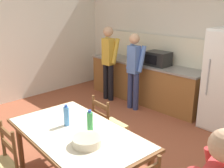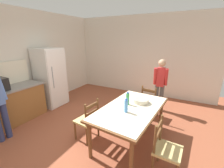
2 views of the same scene
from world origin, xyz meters
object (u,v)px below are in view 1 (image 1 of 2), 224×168
at_px(paper_bag, 135,53).
at_px(person_at_counter, 134,68).
at_px(microwave, 158,59).
at_px(serving_bowl, 87,141).
at_px(dining_table, 77,138).
at_px(person_at_sink, 109,60).
at_px(bottle_off_centre, 90,122).
at_px(bottle_near_centre, 66,116).
at_px(chair_side_far_left, 108,126).

bearing_deg(paper_bag, person_at_counter, -50.26).
height_order(microwave, serving_bowl, microwave).
relative_size(microwave, paper_bag, 1.39).
distance_m(dining_table, person_at_sink, 3.15).
bearing_deg(serving_bowl, person_at_counter, 121.05).
xyz_separation_m(serving_bowl, person_at_counter, (-1.51, 2.51, 0.08)).
height_order(bottle_off_centre, person_at_counter, person_at_counter).
xyz_separation_m(bottle_near_centre, serving_bowl, (0.53, -0.12, -0.07)).
distance_m(microwave, chair_side_far_left, 2.28).
relative_size(bottle_off_centre, serving_bowl, 0.84).
bearing_deg(bottle_off_centre, chair_side_far_left, 122.05).
distance_m(microwave, paper_bag, 0.65).
relative_size(serving_bowl, person_at_sink, 0.19).
relative_size(dining_table, person_at_sink, 1.10).
relative_size(bottle_near_centre, person_at_counter, 0.17).
bearing_deg(person_at_counter, person_at_sink, 88.50).
height_order(dining_table, bottle_off_centre, bottle_off_centre).
bearing_deg(person_at_counter, paper_bag, 39.74).
xyz_separation_m(bottle_near_centre, person_at_sink, (-1.76, 2.41, 0.06)).
distance_m(person_at_sink, person_at_counter, 0.79).
distance_m(paper_bag, chair_side_far_left, 2.55).
xyz_separation_m(dining_table, bottle_off_centre, (0.10, 0.12, 0.20)).
xyz_separation_m(serving_bowl, chair_side_far_left, (-0.65, 0.93, -0.39)).
height_order(microwave, person_at_counter, person_at_counter).
distance_m(serving_bowl, person_at_counter, 2.93).
relative_size(paper_bag, bottle_near_centre, 1.33).
height_order(paper_bag, bottle_near_centre, paper_bag).
bearing_deg(paper_bag, dining_table, -60.88).
relative_size(paper_bag, serving_bowl, 1.12).
height_order(paper_bag, person_at_sink, person_at_sink).
xyz_separation_m(microwave, bottle_near_centre, (0.75, -2.91, -0.16)).
bearing_deg(person_at_sink, chair_side_far_left, -134.33).
relative_size(paper_bag, dining_table, 0.19).
bearing_deg(bottle_off_centre, serving_bowl, -46.33).
bearing_deg(chair_side_far_left, person_at_counter, -55.13).
height_order(bottle_near_centre, person_at_counter, person_at_counter).
distance_m(bottle_near_centre, serving_bowl, 0.55).
distance_m(microwave, person_at_sink, 1.13).
height_order(microwave, dining_table, microwave).
height_order(bottle_near_centre, serving_bowl, bottle_near_centre).
xyz_separation_m(bottle_off_centre, person_at_counter, (-1.30, 2.29, 0.01)).
distance_m(bottle_off_centre, serving_bowl, 0.31).
bearing_deg(bottle_near_centre, microwave, 104.48).
height_order(person_at_sink, person_at_counter, person_at_sink).
distance_m(paper_bag, serving_bowl, 3.60).
bearing_deg(person_at_counter, serving_bowl, -148.95).
relative_size(paper_bag, chair_side_far_left, 0.40).
distance_m(bottle_off_centre, chair_side_far_left, 0.95).
relative_size(bottle_near_centre, serving_bowl, 0.84).
relative_size(serving_bowl, person_at_counter, 0.20).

